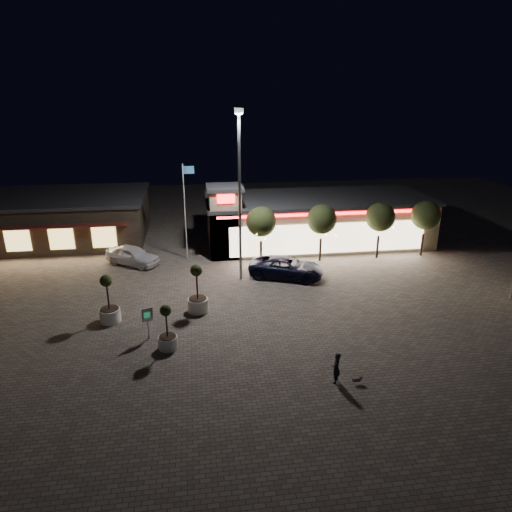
{
  "coord_description": "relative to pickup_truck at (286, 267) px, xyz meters",
  "views": [
    {
      "loc": [
        -1.32,
        -23.71,
        13.56
      ],
      "look_at": [
        2.88,
        6.0,
        2.53
      ],
      "focal_mm": 32.0,
      "sensor_mm": 36.0,
      "label": 1
    }
  ],
  "objects": [
    {
      "name": "planter_mid",
      "position": [
        -8.55,
        -9.1,
        0.03
      ],
      "size": [
        1.07,
        1.07,
        2.64
      ],
      "color": "white",
      "rests_on": "ground"
    },
    {
      "name": "string_tree_b",
      "position": [
        3.52,
        3.12,
        2.78
      ],
      "size": [
        2.42,
        2.42,
        4.79
      ],
      "color": "#332319",
      "rests_on": "ground"
    },
    {
      "name": "string_tree_c",
      "position": [
        8.52,
        3.12,
        2.78
      ],
      "size": [
        2.42,
        2.42,
        4.79
      ],
      "color": "#332319",
      "rests_on": "ground"
    },
    {
      "name": "white_sedan",
      "position": [
        -11.9,
        4.4,
        0.0
      ],
      "size": [
        4.87,
        4.09,
        1.57
      ],
      "primitive_type": "imported",
      "rotation": [
        0.0,
        0.0,
        0.99
      ],
      "color": "white",
      "rests_on": "ground"
    },
    {
      "name": "planter_right",
      "position": [
        -6.8,
        -4.8,
        0.21
      ],
      "size": [
        1.32,
        1.32,
        3.23
      ],
      "color": "white",
      "rests_on": "ground"
    },
    {
      "name": "valet_sign",
      "position": [
        -9.69,
        -7.85,
        0.56
      ],
      "size": [
        0.61,
        0.27,
        1.92
      ],
      "color": "gray",
      "rests_on": "ground"
    },
    {
      "name": "floodlight_pole",
      "position": [
        -3.48,
        0.12,
        6.24
      ],
      "size": [
        0.6,
        0.4,
        12.38
      ],
      "color": "gray",
      "rests_on": "ground"
    },
    {
      "name": "dog",
      "position": [
        0.75,
        -13.69,
        -0.52
      ],
      "size": [
        0.5,
        0.18,
        0.27
      ],
      "color": "#59514C",
      "rests_on": "ground"
    },
    {
      "name": "string_tree_a",
      "position": [
        -1.48,
        3.12,
        2.78
      ],
      "size": [
        2.42,
        2.42,
        4.79
      ],
      "color": "#332319",
      "rests_on": "ground"
    },
    {
      "name": "planter_left",
      "position": [
        -12.2,
        -5.46,
        0.18
      ],
      "size": [
        1.27,
        1.27,
        3.12
      ],
      "color": "white",
      "rests_on": "ground"
    },
    {
      "name": "string_tree_d",
      "position": [
        12.52,
        3.12,
        2.78
      ],
      "size": [
        2.42,
        2.42,
        4.79
      ],
      "color": "#332319",
      "rests_on": "ground"
    },
    {
      "name": "ground",
      "position": [
        -5.48,
        -7.88,
        -0.78
      ],
      "size": [
        90.0,
        90.0,
        0.0
      ],
      "primitive_type": "plane",
      "color": "#645A51",
      "rests_on": "ground"
    },
    {
      "name": "flagpole",
      "position": [
        -7.39,
        5.12,
        3.96
      ],
      "size": [
        0.95,
        0.1,
        8.0
      ],
      "color": "white",
      "rests_on": "ground"
    },
    {
      "name": "retail_building",
      "position": [
        4.02,
        7.93,
        1.43
      ],
      "size": [
        20.4,
        8.4,
        6.1
      ],
      "color": "tan",
      "rests_on": "ground"
    },
    {
      "name": "pedestrian",
      "position": [
        -0.29,
        -13.41,
        0.02
      ],
      "size": [
        0.6,
        0.69,
        1.6
      ],
      "primitive_type": "imported",
      "rotation": [
        0.0,
        0.0,
        -2.04
      ],
      "color": "black",
      "rests_on": "ground"
    },
    {
      "name": "pickup_truck",
      "position": [
        0.0,
        0.0,
        0.0
      ],
      "size": [
        6.2,
        4.5,
        1.57
      ],
      "primitive_type": "imported",
      "rotation": [
        0.0,
        0.0,
        1.19
      ],
      "color": "black",
      "rests_on": "ground"
    },
    {
      "name": "restaurant_building",
      "position": [
        -19.49,
        12.09,
        1.38
      ],
      "size": [
        16.4,
        11.0,
        4.3
      ],
      "color": "#382D23",
      "rests_on": "ground"
    }
  ]
}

